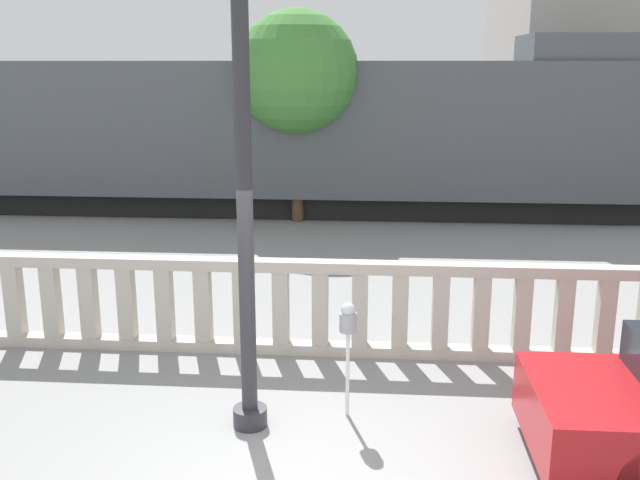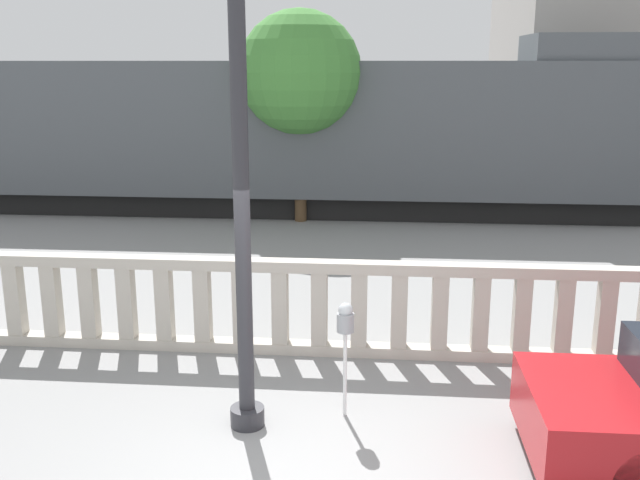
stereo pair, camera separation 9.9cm
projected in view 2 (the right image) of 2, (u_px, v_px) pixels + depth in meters
balustrade at (319, 308)px, 9.13m from camera, size 12.16×0.24×1.25m
lamppost at (241, 162)px, 6.78m from camera, size 0.35×0.35×5.32m
parking_meter at (345, 325)px, 7.41m from camera, size 0.18×0.18×1.27m
train_near at (169, 133)px, 17.96m from camera, size 23.84×2.63×4.32m
tree_left at (300, 73)px, 16.22m from camera, size 2.83×2.83×4.88m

